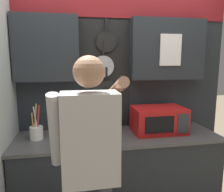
% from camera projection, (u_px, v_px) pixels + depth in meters
% --- Properties ---
extents(base_cabinet_counter, '(2.02, 0.63, 0.91)m').
position_uv_depth(base_cabinet_counter, '(118.00, 177.00, 2.27)').
color(base_cabinet_counter, '#23282D').
rests_on(base_cabinet_counter, ground_plane).
extents(back_wall_unit, '(2.59, 0.22, 2.45)m').
position_uv_depth(back_wall_unit, '(114.00, 78.00, 2.38)').
color(back_wall_unit, '#23282D').
rests_on(back_wall_unit, ground_plane).
extents(microwave, '(0.53, 0.36, 0.26)m').
position_uv_depth(microwave, '(158.00, 120.00, 2.28)').
color(microwave, red).
rests_on(microwave, base_cabinet_counter).
extents(knife_block, '(0.12, 0.15, 0.25)m').
position_uv_depth(knife_block, '(106.00, 126.00, 2.19)').
color(knife_block, brown).
rests_on(knife_block, base_cabinet_counter).
extents(utensil_crock, '(0.12, 0.12, 0.34)m').
position_uv_depth(utensil_crock, '(36.00, 132.00, 2.07)').
color(utensil_crock, white).
rests_on(utensil_crock, base_cabinet_counter).
extents(person, '(0.54, 0.65, 1.69)m').
position_uv_depth(person, '(90.00, 156.00, 1.49)').
color(person, '#383842').
rests_on(person, ground_plane).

